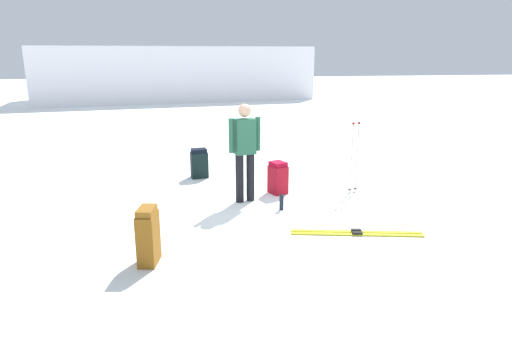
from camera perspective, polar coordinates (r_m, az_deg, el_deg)
name	(u,v)px	position (r m, az deg, el deg)	size (l,w,h in m)	color
ground_plane	(256,210)	(7.32, 0.00, -5.30)	(80.00, 80.00, 0.00)	white
distant_snow_ridge	(177,73)	(25.35, -10.23, 12.13)	(14.31, 5.00, 2.83)	white
skier_standing	(245,148)	(7.49, -1.45, 2.77)	(0.56, 0.29, 1.70)	black
ski_pair_near	(357,233)	(6.55, 12.90, -8.09)	(1.87, 0.56, 0.05)	gold
backpack_large_dark	(199,163)	(9.18, -7.35, 0.71)	(0.37, 0.30, 0.61)	black
backpack_bright	(148,236)	(5.58, -13.79, -8.45)	(0.28, 0.40, 0.72)	brown
backpack_small_spare	(278,178)	(8.09, 2.85, -1.17)	(0.37, 0.39, 0.60)	#A21120
ski_poles_planted_near	(354,154)	(8.22, 12.63, 1.92)	(0.19, 0.11, 1.32)	#BBB2B6
thermos_bottle	(281,202)	(7.30, 3.32, -4.31)	(0.07, 0.07, 0.26)	black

